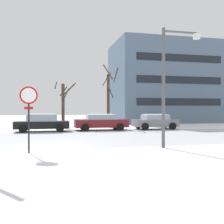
# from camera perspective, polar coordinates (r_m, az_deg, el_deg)

# --- Properties ---
(ground_plane) EXTENTS (120.00, 120.00, 0.00)m
(ground_plane) POSITION_cam_1_polar(r_m,az_deg,el_deg) (13.61, -12.90, -7.33)
(ground_plane) COLOR white
(road_surface) EXTENTS (80.00, 9.15, 0.00)m
(road_surface) POSITION_cam_1_polar(r_m,az_deg,el_deg) (17.16, -12.98, -5.62)
(road_surface) COLOR #B7BCC4
(road_surface) RESTS_ON ground
(stop_sign) EXTENTS (0.76, 0.13, 2.87)m
(stop_sign) POSITION_cam_1_polar(r_m,az_deg,el_deg) (11.96, -17.48, 1.19)
(stop_sign) COLOR black
(stop_sign) RESTS_ON ground
(street_lamp) EXTENTS (2.04, 0.36, 5.82)m
(street_lamp) POSITION_cam_1_polar(r_m,az_deg,el_deg) (13.38, 12.47, 7.91)
(street_lamp) COLOR #4C4F54
(street_lamp) RESTS_ON ground
(parked_car_black) EXTENTS (4.35, 2.00, 1.45)m
(parked_car_black) POSITION_cam_1_polar(r_m,az_deg,el_deg) (22.48, -14.81, -2.22)
(parked_car_black) COLOR black
(parked_car_black) RESTS_ON ground
(parked_car_maroon) EXTENTS (4.60, 2.16, 1.40)m
(parked_car_maroon) POSITION_cam_1_polar(r_m,az_deg,el_deg) (23.23, -2.38, -2.11)
(parked_car_maroon) COLOR maroon
(parked_car_maroon) RESTS_ON ground
(parked_car_gray) EXTENTS (3.99, 2.13, 1.36)m
(parked_car_gray) POSITION_cam_1_polar(r_m,az_deg,el_deg) (24.52, 9.22, -2.01)
(parked_car_gray) COLOR slate
(parked_car_gray) RESTS_ON ground
(tree_far_left) EXTENTS (2.04, 1.84, 4.47)m
(tree_far_left) POSITION_cam_1_polar(r_m,az_deg,el_deg) (25.53, -10.43, 1.81)
(tree_far_left) COLOR #423326
(tree_far_left) RESTS_ON ground
(tree_far_mid) EXTENTS (1.47, 1.64, 6.19)m
(tree_far_mid) POSITION_cam_1_polar(r_m,az_deg,el_deg) (26.30, -0.71, 3.19)
(tree_far_mid) COLOR #423326
(tree_far_mid) RESTS_ON ground
(building_far_right) EXTENTS (14.06, 9.15, 10.82)m
(building_far_right) POSITION_cam_1_polar(r_m,az_deg,el_deg) (37.70, 11.22, 6.15)
(building_far_right) COLOR slate
(building_far_right) RESTS_ON ground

